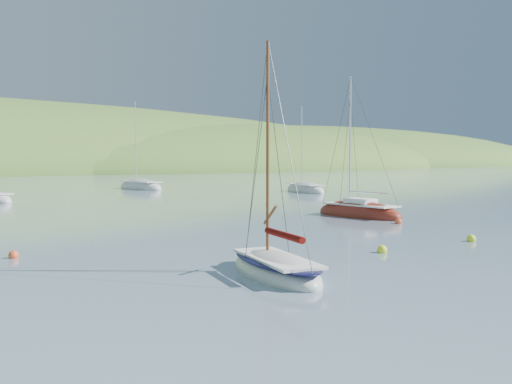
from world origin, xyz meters
TOP-DOWN VIEW (x-y plane):
  - ground at (0.00, 0.00)m, footprint 700.00×700.00m
  - daysailer_white at (-3.63, 0.20)m, footprint 3.56×6.25m
  - sloop_red at (13.88, 12.54)m, footprint 2.77×7.45m
  - distant_sloop_b at (16.76, 54.54)m, footprint 4.02×9.24m
  - distant_sloop_d at (30.15, 36.59)m, footprint 4.64×8.47m
  - mooring_buoys at (2.61, 4.10)m, footprint 23.39×9.17m

SIDE VIEW (x-z plane):
  - ground at x=0.00m, z-range 0.00..0.00m
  - mooring_buoys at x=2.61m, z-range -0.12..0.36m
  - distant_sloop_d at x=30.15m, z-range -5.54..5.92m
  - distant_sloop_b at x=16.76m, z-range -6.19..6.61m
  - daysailer_white at x=-3.63m, z-range -4.32..4.74m
  - sloop_red at x=13.88m, z-range -5.24..5.67m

